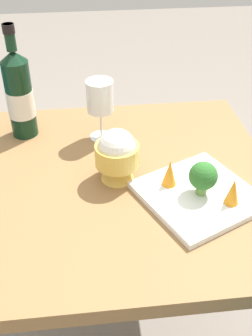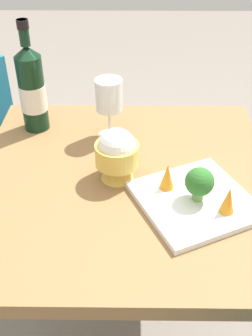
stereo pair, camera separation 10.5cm
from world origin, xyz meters
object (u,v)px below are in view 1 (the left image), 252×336
(serving_plate, at_px, (198,195))
(broccoli_floret, at_px, (203,177))
(carrot_garnish_left, at_px, (170,173))
(wine_bottle, at_px, (19,94))
(rice_bowl, at_px, (117,154))
(carrot_garnish_right, at_px, (233,191))
(wine_glass, at_px, (100,98))

(serving_plate, height_order, broccoli_floret, broccoli_floret)
(broccoli_floret, xyz_separation_m, carrot_garnish_left, (-0.07, 0.04, -0.02))
(carrot_garnish_left, bearing_deg, broccoli_floret, -31.34)
(serving_plate, distance_m, carrot_garnish_left, 0.09)
(wine_bottle, xyz_separation_m, rice_bowl, (0.25, -0.24, -0.05))
(wine_bottle, distance_m, broccoli_floret, 0.57)
(wine_bottle, relative_size, carrot_garnish_right, 4.72)
(wine_glass, bearing_deg, carrot_garnish_right, -50.86)
(carrot_garnish_right, bearing_deg, rice_bowl, 149.65)
(serving_plate, relative_size, carrot_garnish_left, 4.89)
(wine_bottle, xyz_separation_m, serving_plate, (0.44, -0.35, -0.12))
(wine_glass, bearing_deg, carrot_garnish_left, -59.95)
(wine_glass, relative_size, rice_bowl, 1.26)
(wine_bottle, bearing_deg, rice_bowl, -44.10)
(wine_glass, distance_m, carrot_garnish_left, 0.31)
(wine_glass, xyz_separation_m, serving_plate, (0.21, -0.30, -0.12))
(rice_bowl, distance_m, carrot_garnish_left, 0.14)
(rice_bowl, height_order, carrot_garnish_left, rice_bowl)
(rice_bowl, height_order, serving_plate, rice_bowl)
(carrot_garnish_left, distance_m, carrot_garnish_right, 0.16)
(wine_glass, height_order, carrot_garnish_right, wine_glass)
(carrot_garnish_right, bearing_deg, broccoli_floret, 144.78)
(wine_bottle, distance_m, serving_plate, 0.57)
(rice_bowl, relative_size, carrot_garnish_left, 2.09)
(serving_plate, distance_m, carrot_garnish_right, 0.09)
(broccoli_floret, height_order, carrot_garnish_left, broccoli_floret)
(serving_plate, xyz_separation_m, carrot_garnish_right, (0.07, -0.04, 0.04))
(wine_bottle, height_order, carrot_garnish_left, wine_bottle)
(carrot_garnish_left, xyz_separation_m, carrot_garnish_right, (0.13, -0.09, 0.00))
(wine_glass, height_order, broccoli_floret, wine_glass)
(broccoli_floret, bearing_deg, serving_plate, 152.49)
(wine_bottle, bearing_deg, carrot_garnish_right, -37.85)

